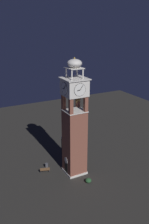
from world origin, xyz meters
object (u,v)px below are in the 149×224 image
at_px(lamp_post, 62,142).
at_px(trash_bin, 46,165).
at_px(park_bench, 45,170).
at_px(clock_tower, 74,128).

xyz_separation_m(lamp_post, trash_bin, (2.96, -4.32, -2.15)).
bearing_deg(lamp_post, park_bench, -50.15).
distance_m(clock_tower, trash_bin, 9.14).
height_order(clock_tower, trash_bin, clock_tower).
bearing_deg(park_bench, lamp_post, 129.85).
distance_m(clock_tower, park_bench, 9.04).
xyz_separation_m(park_bench, trash_bin, (-1.32, 0.81, -0.08)).
bearing_deg(clock_tower, lamp_post, 174.44).
bearing_deg(trash_bin, lamp_post, 124.43).
distance_m(lamp_post, trash_bin, 5.66).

